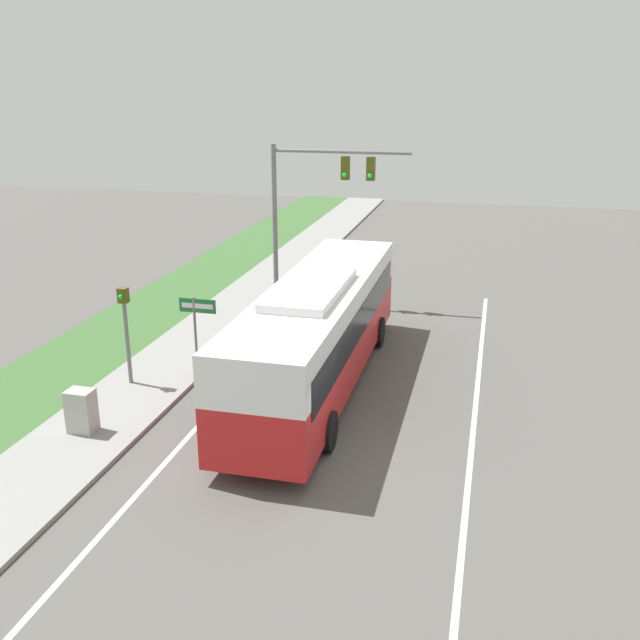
{
  "coord_description": "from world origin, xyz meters",
  "views": [
    {
      "loc": [
        3.75,
        -14.88,
        8.82
      ],
      "look_at": [
        -1.31,
        5.46,
        1.76
      ],
      "focal_mm": 40.0,
      "sensor_mm": 36.0,
      "label": 1
    }
  ],
  "objects_px": {
    "utility_cabinet": "(81,411)",
    "pedestrian_signal": "(125,320)",
    "bus": "(318,327)",
    "street_sign": "(197,321)",
    "signal_gantry": "(314,193)"
  },
  "relations": [
    {
      "from": "bus",
      "to": "pedestrian_signal",
      "type": "distance_m",
      "value": 5.7
    },
    {
      "from": "signal_gantry",
      "to": "street_sign",
      "type": "xyz_separation_m",
      "value": [
        -1.59,
        -8.38,
        -2.79
      ]
    },
    {
      "from": "pedestrian_signal",
      "to": "bus",
      "type": "bearing_deg",
      "value": 14.31
    },
    {
      "from": "signal_gantry",
      "to": "pedestrian_signal",
      "type": "height_order",
      "value": "signal_gantry"
    },
    {
      "from": "street_sign",
      "to": "utility_cabinet",
      "type": "distance_m",
      "value": 4.86
    },
    {
      "from": "bus",
      "to": "signal_gantry",
      "type": "distance_m",
      "value": 9.06
    },
    {
      "from": "bus",
      "to": "utility_cabinet",
      "type": "height_order",
      "value": "bus"
    },
    {
      "from": "pedestrian_signal",
      "to": "street_sign",
      "type": "relative_size",
      "value": 1.22
    },
    {
      "from": "pedestrian_signal",
      "to": "street_sign",
      "type": "xyz_separation_m",
      "value": [
        1.64,
        1.38,
        -0.33
      ]
    },
    {
      "from": "utility_cabinet",
      "to": "bus",
      "type": "bearing_deg",
      "value": 41.38
    },
    {
      "from": "utility_cabinet",
      "to": "signal_gantry",
      "type": "bearing_deg",
      "value": 77.33
    },
    {
      "from": "street_sign",
      "to": "bus",
      "type": "bearing_deg",
      "value": 0.37
    },
    {
      "from": "pedestrian_signal",
      "to": "utility_cabinet",
      "type": "relative_size",
      "value": 2.7
    },
    {
      "from": "bus",
      "to": "street_sign",
      "type": "xyz_separation_m",
      "value": [
        -3.88,
        -0.03,
        -0.12
      ]
    },
    {
      "from": "utility_cabinet",
      "to": "pedestrian_signal",
      "type": "bearing_deg",
      "value": 95.92
    }
  ]
}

